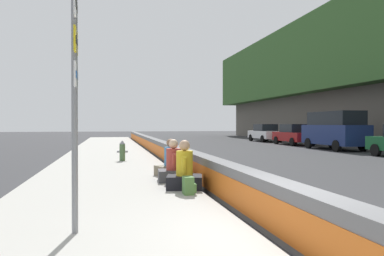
{
  "coord_description": "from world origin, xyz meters",
  "views": [
    {
      "loc": [
        -4.68,
        2.56,
        1.73
      ],
      "look_at": [
        9.52,
        -0.64,
        1.57
      ],
      "focal_mm": 34.07,
      "sensor_mm": 36.0,
      "label": 1
    }
  ],
  "objects_px": {
    "route_sign_post": "(75,89)",
    "parked_car_fourth": "(334,130)",
    "seated_person_middle": "(173,168)",
    "parked_car_midline": "(294,134)",
    "fire_hydrant": "(122,150)",
    "backpack": "(189,186)",
    "parked_car_far": "(265,133)",
    "seated_person_foreground": "(185,173)",
    "seated_person_rear": "(171,164)"
  },
  "relations": [
    {
      "from": "backpack",
      "to": "parked_car_far",
      "type": "height_order",
      "value": "parked_car_far"
    },
    {
      "from": "parked_car_fourth",
      "to": "parked_car_midline",
      "type": "xyz_separation_m",
      "value": [
        5.67,
        -0.09,
        -0.49
      ]
    },
    {
      "from": "route_sign_post",
      "to": "backpack",
      "type": "distance_m",
      "value": 3.84
    },
    {
      "from": "route_sign_post",
      "to": "seated_person_foreground",
      "type": "relative_size",
      "value": 3.01
    },
    {
      "from": "seated_person_rear",
      "to": "parked_car_fourth",
      "type": "bearing_deg",
      "value": -50.47
    },
    {
      "from": "seated_person_foreground",
      "to": "parked_car_far",
      "type": "distance_m",
      "value": 27.69
    },
    {
      "from": "seated_person_rear",
      "to": "fire_hydrant",
      "type": "bearing_deg",
      "value": 14.87
    },
    {
      "from": "seated_person_foreground",
      "to": "backpack",
      "type": "xyz_separation_m",
      "value": [
        -0.74,
        0.06,
        -0.18
      ]
    },
    {
      "from": "seated_person_foreground",
      "to": "backpack",
      "type": "height_order",
      "value": "seated_person_foreground"
    },
    {
      "from": "seated_person_rear",
      "to": "seated_person_middle",
      "type": "bearing_deg",
      "value": 174.83
    },
    {
      "from": "seated_person_middle",
      "to": "backpack",
      "type": "relative_size",
      "value": 2.91
    },
    {
      "from": "route_sign_post",
      "to": "seated_person_middle",
      "type": "bearing_deg",
      "value": -26.58
    },
    {
      "from": "fire_hydrant",
      "to": "seated_person_rear",
      "type": "bearing_deg",
      "value": -165.13
    },
    {
      "from": "parked_car_far",
      "to": "parked_car_fourth",
      "type": "bearing_deg",
      "value": 179.26
    },
    {
      "from": "seated_person_middle",
      "to": "seated_person_rear",
      "type": "height_order",
      "value": "seated_person_middle"
    },
    {
      "from": "fire_hydrant",
      "to": "parked_car_fourth",
      "type": "distance_m",
      "value": 15.29
    },
    {
      "from": "parked_car_midline",
      "to": "backpack",
      "type": "bearing_deg",
      "value": 145.99
    },
    {
      "from": "route_sign_post",
      "to": "fire_hydrant",
      "type": "xyz_separation_m",
      "value": [
        10.43,
        -1.01,
        -1.65
      ]
    },
    {
      "from": "fire_hydrant",
      "to": "parked_car_far",
      "type": "bearing_deg",
      "value": -39.71
    },
    {
      "from": "fire_hydrant",
      "to": "parked_car_fourth",
      "type": "bearing_deg",
      "value": -68.06
    },
    {
      "from": "fire_hydrant",
      "to": "seated_person_foreground",
      "type": "relative_size",
      "value": 0.74
    },
    {
      "from": "fire_hydrant",
      "to": "parked_car_far",
      "type": "relative_size",
      "value": 0.19
    },
    {
      "from": "route_sign_post",
      "to": "backpack",
      "type": "height_order",
      "value": "route_sign_post"
    },
    {
      "from": "fire_hydrant",
      "to": "seated_person_middle",
      "type": "bearing_deg",
      "value": -168.66
    },
    {
      "from": "route_sign_post",
      "to": "backpack",
      "type": "xyz_separation_m",
      "value": [
        2.48,
        -2.23,
        -1.9
      ]
    },
    {
      "from": "fire_hydrant",
      "to": "parked_car_midline",
      "type": "xyz_separation_m",
      "value": [
        11.37,
        -14.25,
        0.27
      ]
    },
    {
      "from": "parked_car_fourth",
      "to": "parked_car_far",
      "type": "distance_m",
      "value": 11.54
    },
    {
      "from": "parked_car_far",
      "to": "fire_hydrant",
      "type": "bearing_deg",
      "value": 140.29
    },
    {
      "from": "seated_person_foreground",
      "to": "backpack",
      "type": "distance_m",
      "value": 0.77
    },
    {
      "from": "seated_person_middle",
      "to": "parked_car_midline",
      "type": "xyz_separation_m",
      "value": [
        17.37,
        -13.05,
        0.36
      ]
    },
    {
      "from": "route_sign_post",
      "to": "parked_car_fourth",
      "type": "distance_m",
      "value": 22.16
    },
    {
      "from": "fire_hydrant",
      "to": "seated_person_foreground",
      "type": "bearing_deg",
      "value": -169.97
    },
    {
      "from": "seated_person_foreground",
      "to": "parked_car_fourth",
      "type": "height_order",
      "value": "parked_car_fourth"
    },
    {
      "from": "fire_hydrant",
      "to": "parked_car_midline",
      "type": "bearing_deg",
      "value": -51.42
    },
    {
      "from": "backpack",
      "to": "parked_car_far",
      "type": "bearing_deg",
      "value": -27.48
    },
    {
      "from": "parked_car_fourth",
      "to": "seated_person_rear",
      "type": "bearing_deg",
      "value": 129.53
    },
    {
      "from": "parked_car_midline",
      "to": "seated_person_foreground",
      "type": "bearing_deg",
      "value": 145.05
    },
    {
      "from": "route_sign_post",
      "to": "fire_hydrant",
      "type": "bearing_deg",
      "value": -5.53
    },
    {
      "from": "seated_person_rear",
      "to": "route_sign_post",
      "type": "bearing_deg",
      "value": 157.26
    },
    {
      "from": "seated_person_middle",
      "to": "fire_hydrant",
      "type": "bearing_deg",
      "value": 11.34
    },
    {
      "from": "seated_person_foreground",
      "to": "parked_car_fourth",
      "type": "distance_m",
      "value": 18.26
    },
    {
      "from": "route_sign_post",
      "to": "parked_car_midline",
      "type": "distance_m",
      "value": 26.64
    },
    {
      "from": "seated_person_foreground",
      "to": "parked_car_far",
      "type": "relative_size",
      "value": 0.26
    },
    {
      "from": "route_sign_post",
      "to": "seated_person_rear",
      "type": "distance_m",
      "value": 6.23
    },
    {
      "from": "parked_car_midline",
      "to": "fire_hydrant",
      "type": "bearing_deg",
      "value": 128.58
    },
    {
      "from": "seated_person_rear",
      "to": "parked_car_far",
      "type": "distance_m",
      "value": 25.68
    },
    {
      "from": "seated_person_foreground",
      "to": "fire_hydrant",
      "type": "bearing_deg",
      "value": 10.03
    },
    {
      "from": "seated_person_foreground",
      "to": "parked_car_midline",
      "type": "xyz_separation_m",
      "value": [
        18.57,
        -12.98,
        0.35
      ]
    },
    {
      "from": "route_sign_post",
      "to": "parked_car_far",
      "type": "bearing_deg",
      "value": -28.98
    },
    {
      "from": "parked_car_far",
      "to": "seated_person_rear",
      "type": "bearing_deg",
      "value": 149.57
    }
  ]
}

